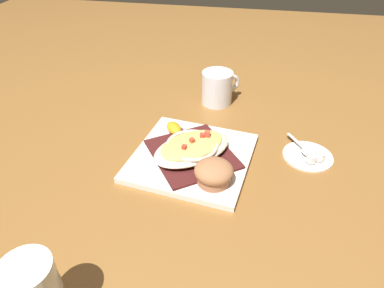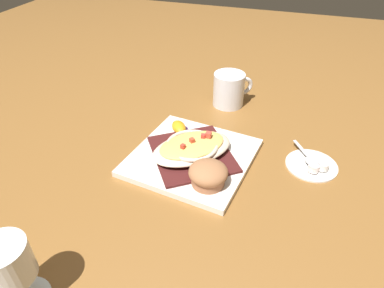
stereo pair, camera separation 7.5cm
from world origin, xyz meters
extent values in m
plane|color=brown|center=(0.00, 0.00, 0.00)|extent=(2.60, 2.60, 0.00)
cube|color=white|center=(0.00, 0.00, 0.01)|extent=(0.29, 0.29, 0.01)
cube|color=#441817|center=(0.00, 0.00, 0.02)|extent=(0.24, 0.25, 0.01)
ellipsoid|color=beige|center=(0.00, 0.00, 0.03)|extent=(0.21, 0.21, 0.03)
torus|color=beige|center=(0.00, 0.00, 0.04)|extent=(0.17, 0.17, 0.01)
ellipsoid|color=#F1C05C|center=(0.00, 0.00, 0.04)|extent=(0.17, 0.17, 0.01)
cube|color=red|center=(-0.01, -0.03, 0.05)|extent=(0.01, 0.01, 0.01)
cube|color=#CA4536|center=(0.03, 0.03, 0.06)|extent=(0.01, 0.01, 0.01)
cube|color=green|center=(0.00, 0.00, 0.05)|extent=(0.01, 0.01, 0.01)
cube|color=#CA3A31|center=(0.02, 0.02, 0.05)|extent=(0.01, 0.01, 0.01)
cube|color=#D0452B|center=(0.00, 0.00, 0.05)|extent=(0.01, 0.01, 0.01)
cylinder|color=#A26544|center=(0.06, -0.08, 0.02)|extent=(0.07, 0.07, 0.02)
ellipsoid|color=#9E6742|center=(0.06, -0.08, 0.04)|extent=(0.08, 0.08, 0.04)
ellipsoid|color=#4C0F23|center=(0.06, -0.08, 0.05)|extent=(0.03, 0.03, 0.01)
ellipsoid|color=#47295C|center=(-0.06, 0.09, 0.02)|extent=(0.06, 0.06, 0.01)
ellipsoid|color=orange|center=(-0.06, 0.08, 0.03)|extent=(0.06, 0.06, 0.02)
cylinder|color=white|center=(0.02, 0.27, 0.05)|extent=(0.09, 0.09, 0.09)
torus|color=white|center=(0.06, 0.31, 0.05)|extent=(0.05, 0.04, 0.05)
cylinder|color=#4C2D14|center=(0.02, 0.27, 0.01)|extent=(0.07, 0.07, 0.02)
cylinder|color=white|center=(-0.13, -0.39, 0.09)|extent=(0.07, 0.07, 0.06)
cylinder|color=silver|center=(-0.13, -0.39, 0.08)|extent=(0.06, 0.06, 0.03)
cylinder|color=white|center=(0.26, 0.06, 0.00)|extent=(0.11, 0.11, 0.01)
ellipsoid|color=silver|center=(0.26, 0.06, 0.01)|extent=(0.05, 0.05, 0.01)
cube|color=silver|center=(0.23, 0.10, 0.01)|extent=(0.04, 0.06, 0.00)
cylinder|color=white|center=(0.26, 0.04, 0.02)|extent=(0.02, 0.02, 0.02)
cylinder|color=white|center=(0.28, 0.05, 0.02)|extent=(0.02, 0.02, 0.02)
camera|label=1|loc=(0.12, -0.60, 0.49)|focal=32.02mm
camera|label=2|loc=(0.19, -0.58, 0.49)|focal=32.02mm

